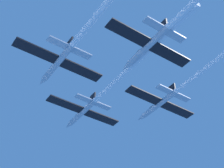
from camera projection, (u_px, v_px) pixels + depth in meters
name	position (u px, v px, depth m)	size (l,w,h in m)	color
jet_lead	(109.00, 87.00, 78.80)	(19.33, 48.18, 3.20)	#B2BAC6
jet_left_wing	(84.00, 31.00, 64.53)	(19.33, 45.02, 3.20)	#B2BAC6
jet_right_wing	(190.00, 81.00, 76.96)	(19.33, 45.12, 3.20)	#B2BAC6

